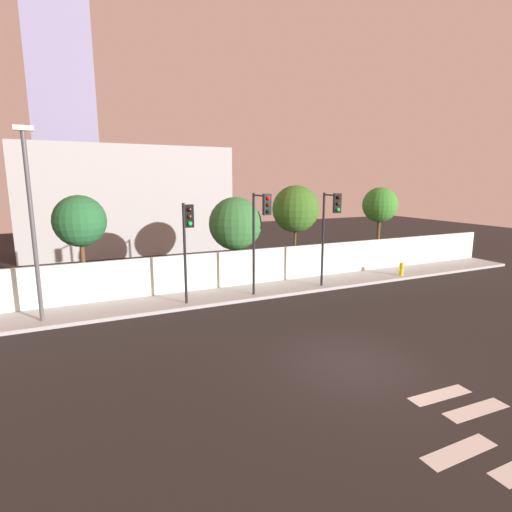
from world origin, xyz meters
TOP-DOWN VIEW (x-y plane):
  - ground_plane at (0.00, 0.00)m, footprint 80.00×80.00m
  - sidewalk at (0.00, 8.20)m, footprint 36.00×2.40m
  - perimeter_wall at (0.00, 9.49)m, footprint 36.00×0.18m
  - crosswalk_marking at (0.15, -4.10)m, footprint 3.97×3.88m
  - traffic_light_left at (0.20, 6.82)m, footprint 0.34×1.61m
  - traffic_light_center at (3.90, 6.76)m, footprint 0.53×1.72m
  - traffic_light_right at (-3.12, 6.84)m, footprint 0.36×1.53m
  - street_lamp_curbside at (-8.66, 7.55)m, footprint 0.62×1.66m
  - fire_hydrant at (9.46, 7.49)m, footprint 0.44×0.26m
  - roadside_tree_leftmost at (-7.04, 10.47)m, footprint 2.32×2.32m
  - roadside_tree_midleft at (0.48, 10.47)m, footprint 2.81×2.81m
  - roadside_tree_midright at (4.16, 10.47)m, footprint 2.65×2.65m
  - roadside_tree_rightmost at (10.33, 10.47)m, footprint 2.19×2.19m
  - low_building_distant at (-3.29, 23.49)m, footprint 15.18×6.00m
  - tower_on_skyline at (-7.28, 35.49)m, footprint 5.69×5.00m

SIDE VIEW (x-z plane):
  - ground_plane at x=0.00m, z-range 0.00..0.00m
  - crosswalk_marking at x=0.15m, z-range 0.00..0.01m
  - sidewalk at x=0.00m, z-range 0.00..0.15m
  - fire_hydrant at x=9.46m, z-range 0.18..0.93m
  - perimeter_wall at x=0.00m, z-range 0.15..1.95m
  - roadside_tree_midleft at x=0.48m, z-range 0.90..5.53m
  - traffic_light_right at x=-3.12m, z-range 1.18..5.56m
  - traffic_light_center at x=3.90m, z-range 1.25..5.99m
  - traffic_light_left at x=0.20m, z-range 1.25..6.01m
  - roadside_tree_leftmost at x=-7.04m, z-range 1.24..6.08m
  - roadside_tree_midright at x=4.16m, z-range 1.28..6.50m
  - roadside_tree_rightmost at x=10.33m, z-range 1.41..6.49m
  - low_building_distant at x=-3.29m, z-range 0.00..8.02m
  - street_lamp_curbside at x=-8.66m, z-range 0.74..7.85m
  - tower_on_skyline at x=-7.28m, z-range 0.00..29.85m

